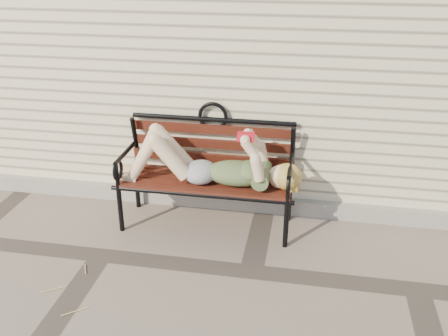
# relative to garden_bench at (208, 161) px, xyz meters

# --- Properties ---
(ground) EXTENTS (80.00, 80.00, 0.00)m
(ground) POSITION_rel_garden_bench_xyz_m (-0.76, -0.73, -0.60)
(ground) COLOR #7C6B5F
(ground) RESTS_ON ground
(house_wall) EXTENTS (8.00, 4.00, 3.00)m
(house_wall) POSITION_rel_garden_bench_xyz_m (-0.76, 2.27, 0.90)
(house_wall) COLOR #F3E4BD
(house_wall) RESTS_ON ground
(foundation_strip) EXTENTS (8.00, 0.10, 0.15)m
(foundation_strip) POSITION_rel_garden_bench_xyz_m (-0.76, 0.24, -0.52)
(foundation_strip) COLOR gray
(foundation_strip) RESTS_ON ground
(garden_bench) EXTENTS (1.65, 0.66, 1.07)m
(garden_bench) POSITION_rel_garden_bench_xyz_m (0.00, 0.00, 0.00)
(garden_bench) COLOR black
(garden_bench) RESTS_ON ground
(reading_woman) EXTENTS (1.56, 0.35, 0.49)m
(reading_woman) POSITION_rel_garden_bench_xyz_m (0.01, -0.13, 0.04)
(reading_woman) COLOR #0B444F
(reading_woman) RESTS_ON ground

